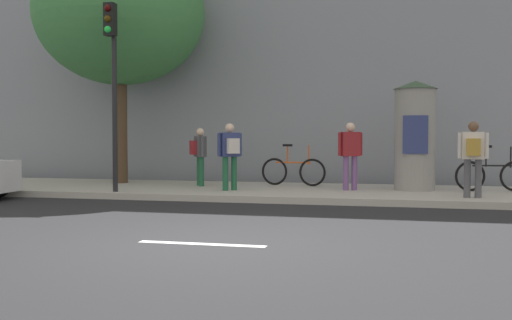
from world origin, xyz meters
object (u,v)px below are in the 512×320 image
(pedestrian_near_pole, at_px, (350,151))
(bicycle_leaning, at_px, (293,171))
(street_tree, at_px, (120,13))
(pedestrian_in_dark_shirt, at_px, (199,152))
(traffic_light, at_px, (112,66))
(pedestrian_in_light_jacket, at_px, (473,152))
(poster_column, at_px, (415,135))
(bicycle_upright, at_px, (492,175))
(pedestrian_in_red_top, at_px, (230,150))

(pedestrian_near_pole, height_order, bicycle_leaning, pedestrian_near_pole)
(street_tree, height_order, pedestrian_near_pole, street_tree)
(pedestrian_in_dark_shirt, xyz_separation_m, bicycle_leaning, (2.37, 0.64, -0.51))
(traffic_light, height_order, pedestrian_in_dark_shirt, traffic_light)
(traffic_light, relative_size, pedestrian_in_light_jacket, 2.69)
(traffic_light, relative_size, poster_column, 1.65)
(poster_column, xyz_separation_m, pedestrian_in_dark_shirt, (-5.45, -0.07, -0.44))
(poster_column, xyz_separation_m, bicycle_leaning, (-3.08, 0.58, -0.95))
(poster_column, relative_size, bicycle_upright, 1.51)
(pedestrian_near_pole, bearing_deg, street_tree, 172.73)
(pedestrian_near_pole, bearing_deg, pedestrian_in_red_top, -165.53)
(pedestrian_in_red_top, bearing_deg, pedestrian_near_pole, 14.47)
(traffic_light, distance_m, bicycle_leaning, 5.31)
(pedestrian_in_light_jacket, bearing_deg, pedestrian_near_pole, 155.76)
(pedestrian_in_dark_shirt, height_order, bicycle_leaning, pedestrian_in_dark_shirt)
(street_tree, distance_m, bicycle_leaning, 6.46)
(traffic_light, distance_m, pedestrian_near_pole, 5.96)
(pedestrian_in_light_jacket, bearing_deg, traffic_light, -176.11)
(poster_column, relative_size, bicycle_leaning, 1.50)
(pedestrian_in_red_top, xyz_separation_m, bicycle_leaning, (1.24, 1.70, -0.57))
(traffic_light, relative_size, bicycle_upright, 2.51)
(pedestrian_in_dark_shirt, bearing_deg, traffic_light, -124.16)
(traffic_light, relative_size, pedestrian_near_pole, 2.68)
(pedestrian_in_dark_shirt, bearing_deg, bicycle_leaning, 15.22)
(poster_column, relative_size, pedestrian_near_pole, 1.62)
(poster_column, bearing_deg, pedestrian_near_pole, -165.13)
(pedestrian_in_dark_shirt, bearing_deg, pedestrian_in_red_top, -43.01)
(pedestrian_in_red_top, bearing_deg, street_tree, 156.79)
(street_tree, bearing_deg, poster_column, -2.99)
(street_tree, xyz_separation_m, pedestrian_in_red_top, (3.58, -1.54, -3.73))
(traffic_light, height_order, poster_column, traffic_light)
(pedestrian_in_light_jacket, xyz_separation_m, bicycle_leaning, (-4.24, 2.18, -0.58))
(poster_column, xyz_separation_m, pedestrian_in_red_top, (-4.32, -1.12, -0.38))
(pedestrian_near_pole, relative_size, bicycle_leaning, 0.93)
(poster_column, relative_size, street_tree, 0.39)
(pedestrian_near_pole, distance_m, bicycle_leaning, 1.93)
(poster_column, relative_size, pedestrian_in_red_top, 1.64)
(pedestrian_in_dark_shirt, bearing_deg, poster_column, 0.73)
(pedestrian_in_light_jacket, xyz_separation_m, pedestrian_in_dark_shirt, (-6.61, 1.54, -0.07))
(poster_column, xyz_separation_m, street_tree, (-7.90, 0.41, 3.35))
(poster_column, bearing_deg, traffic_light, -162.57)
(pedestrian_in_red_top, relative_size, bicycle_leaning, 0.92)
(bicycle_leaning, bearing_deg, pedestrian_in_dark_shirt, -164.78)
(street_tree, distance_m, pedestrian_in_light_jacket, 10.00)
(traffic_light, distance_m, pedestrian_in_dark_shirt, 3.24)
(bicycle_leaning, xyz_separation_m, bicycle_upright, (4.86, -0.51, 0.00))
(pedestrian_in_light_jacket, bearing_deg, bicycle_leaning, 152.77)
(pedestrian_in_red_top, relative_size, bicycle_upright, 0.92)
(traffic_light, height_order, bicycle_upright, traffic_light)
(pedestrian_near_pole, distance_m, pedestrian_in_light_jacket, 2.94)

